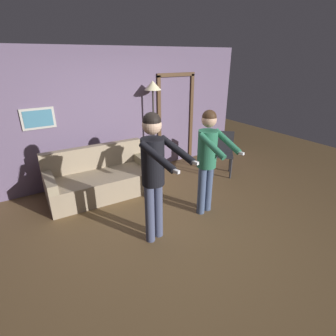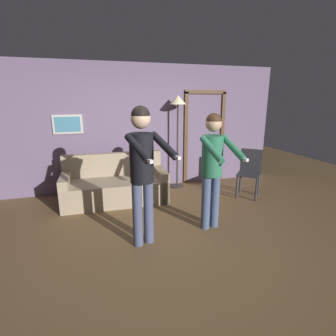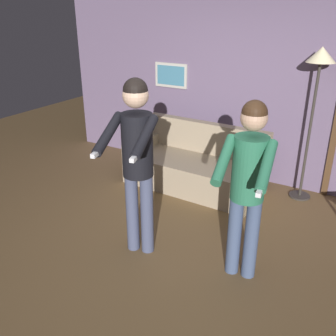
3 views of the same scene
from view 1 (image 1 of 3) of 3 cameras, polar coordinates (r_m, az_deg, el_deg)
name	(u,v)px [view 1 (image 1 of 3)]	position (r m, az deg, el deg)	size (l,w,h in m)	color
ground_plane	(168,224)	(4.20, 0.09, -12.05)	(12.00, 12.00, 0.00)	brown
back_wall_assembly	(111,116)	(5.53, -12.34, 11.02)	(6.40, 0.10, 2.60)	slate
couch	(101,180)	(5.06, -14.41, -2.65)	(1.93, 0.91, 0.87)	gray
torchiere_lamp	(153,97)	(5.56, -3.30, 15.27)	(0.35, 0.35, 1.97)	#332D28
person_standing_left	(154,167)	(3.35, -3.07, 0.25)	(0.55, 0.77, 1.82)	#444B68
person_standing_right	(208,154)	(4.08, 8.72, 3.03)	(0.49, 0.66, 1.71)	#415071
dining_chair_distant	(223,150)	(5.83, 11.90, 3.77)	(0.59, 0.59, 0.93)	#2D2D33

